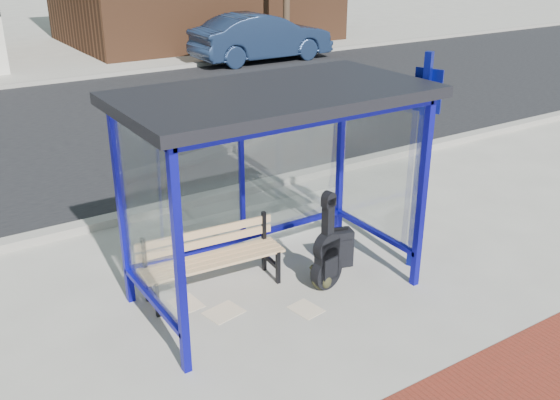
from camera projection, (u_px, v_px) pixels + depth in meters
ground at (276, 292)px, 7.36m from camera, size 120.00×120.00×0.00m
curb_near at (174, 205)px, 9.58m from camera, size 60.00×0.25×0.12m
street_asphalt at (78, 130)px, 13.54m from camera, size 60.00×10.00×0.00m
curb_far at (25, 84)px, 17.46m from camera, size 60.00×0.25×0.12m
far_sidewalk at (11, 74)px, 18.95m from camera, size 60.00×4.00×0.01m
bus_shelter at (272, 120)px, 6.61m from camera, size 3.30×1.80×2.42m
bench at (211, 256)px, 7.24m from camera, size 1.72×0.54×0.80m
guitar_bag at (327, 256)px, 7.29m from camera, size 0.44×0.19×1.16m
suitcase at (340, 248)px, 7.86m from camera, size 0.35×0.27×0.53m
backpack at (320, 277)px, 7.38m from camera, size 0.32×0.31×0.32m
sign_post at (421, 152)px, 7.38m from camera, size 0.17×0.32×2.69m
newspaper_a at (186, 304)px, 7.12m from camera, size 0.33×0.40×0.01m
newspaper_b at (306, 309)px, 7.01m from camera, size 0.33×0.39×0.01m
newspaper_c at (224, 312)px, 6.95m from camera, size 0.46×0.39×0.01m
parked_car at (262, 37)px, 20.74m from camera, size 4.76×1.66×1.57m
fire_hydrant at (316, 39)px, 23.22m from camera, size 0.30×0.20×0.66m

